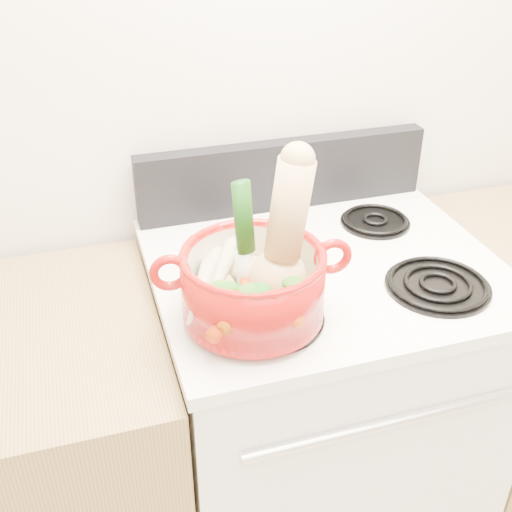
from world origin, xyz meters
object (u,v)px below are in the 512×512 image
object	(u,v)px
squash	(278,234)
leek	(245,242)
stove_body	(316,419)
dutch_oven	(253,285)

from	to	relation	value
squash	leek	distance (m)	0.06
stove_body	squash	distance (m)	0.72
squash	leek	size ratio (longest dim) A/B	1.16
leek	dutch_oven	bearing A→B (deg)	-81.37
stove_body	leek	distance (m)	0.71
squash	leek	world-z (taller)	squash
stove_body	dutch_oven	distance (m)	0.64
dutch_oven	squash	xyz separation A→B (m)	(0.05, -0.01, 0.11)
dutch_oven	leek	size ratio (longest dim) A/B	1.09
stove_body	squash	size ratio (longest dim) A/B	3.14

